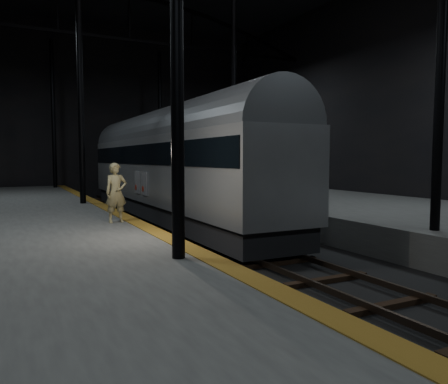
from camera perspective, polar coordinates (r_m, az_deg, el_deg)
ground at (r=14.26m, az=2.80°, el=-7.73°), size 44.00×44.00×0.00m
platform_right at (r=18.97m, az=22.99°, el=-3.51°), size 9.00×43.80×1.00m
tactile_strip at (r=12.82m, az=-9.98°, el=-4.60°), size 0.50×43.80×0.01m
track at (r=14.24m, az=2.80°, el=-7.46°), size 2.40×43.00×0.24m
train at (r=20.70m, az=-7.30°, el=4.12°), size 2.92×19.48×5.21m
woman at (r=13.98m, az=-13.91°, el=-0.10°), size 0.71×0.50×1.86m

